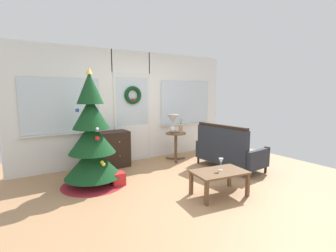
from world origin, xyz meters
The scene contains 11 objects.
ground_plane centered at (0.00, 0.00, 0.00)m, with size 6.76×6.76×0.00m, color #AD7F56.
back_wall_with_door centered at (0.00, 2.08, 1.28)m, with size 5.20×0.19×2.55m.
christmas_tree centered at (-1.24, 0.96, 0.74)m, with size 1.11×1.11×2.03m.
dresser_cabinet centered at (-0.70, 1.79, 0.39)m, with size 0.92×0.47×0.78m.
settee_sofa centered at (1.42, 0.39, 0.38)m, with size 0.85×1.50×0.96m.
side_table centered at (0.87, 1.51, 0.47)m, with size 0.50×0.48×0.66m.
table_lamp centered at (0.81, 1.55, 0.95)m, with size 0.28×0.28×0.44m.
flower_vase centered at (0.97, 1.45, 0.78)m, with size 0.11×0.10×0.35m.
coffee_table centered at (0.33, -0.53, 0.33)m, with size 0.90×0.62×0.39m.
wine_glass centered at (0.38, -0.51, 0.53)m, with size 0.08×0.08×0.20m.
gift_box centered at (-0.87, 0.72, 0.11)m, with size 0.22×0.20×0.22m, color red.
Camera 1 is at (-2.33, -3.27, 1.62)m, focal length 26.38 mm.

